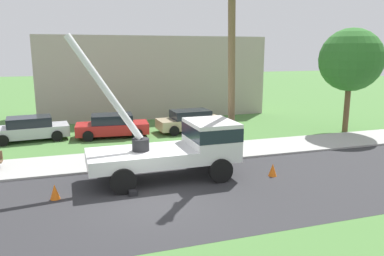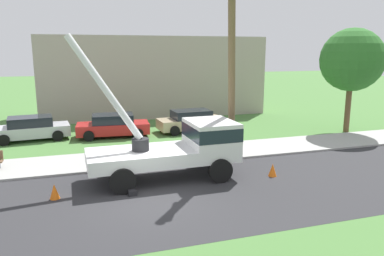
% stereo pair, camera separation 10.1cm
% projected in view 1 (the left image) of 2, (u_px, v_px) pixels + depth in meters
% --- Properties ---
extents(ground_plane, '(120.00, 120.00, 0.00)m').
position_uv_depth(ground_plane, '(114.00, 132.00, 24.75)').
color(ground_plane, '#477538').
extents(road_asphalt, '(80.00, 7.28, 0.01)m').
position_uv_depth(road_asphalt, '(151.00, 199.00, 13.58)').
color(road_asphalt, '#2B2B2D').
rests_on(road_asphalt, ground).
extents(sidewalk_strip, '(80.00, 3.14, 0.10)m').
position_uv_depth(sidewalk_strip, '(129.00, 159.00, 18.42)').
color(sidewalk_strip, '#9E9E99').
rests_on(sidewalk_strip, ground).
extents(utility_truck, '(6.80, 3.20, 5.98)m').
position_uv_depth(utility_truck, '(182.00, 144.00, 15.76)').
color(utility_truck, silver).
rests_on(utility_truck, ground).
extents(leaning_utility_pole, '(1.64, 2.81, 8.79)m').
position_uv_depth(leaning_utility_pole, '(232.00, 68.00, 16.82)').
color(leaning_utility_pole, brown).
rests_on(leaning_utility_pole, ground).
extents(traffic_cone_ahead, '(0.36, 0.36, 0.56)m').
position_uv_depth(traffic_cone_ahead, '(273.00, 170.00, 16.00)').
color(traffic_cone_ahead, orange).
rests_on(traffic_cone_ahead, ground).
extents(traffic_cone_behind, '(0.36, 0.36, 0.56)m').
position_uv_depth(traffic_cone_behind, '(55.00, 192.00, 13.52)').
color(traffic_cone_behind, orange).
rests_on(traffic_cone_behind, ground).
extents(parked_sedan_silver, '(4.56, 2.30, 1.42)m').
position_uv_depth(parked_sedan_silver, '(30.00, 129.00, 22.32)').
color(parked_sedan_silver, '#B7B7BF').
rests_on(parked_sedan_silver, ground).
extents(parked_sedan_red, '(4.53, 2.25, 1.42)m').
position_uv_depth(parked_sedan_red, '(112.00, 126.00, 23.19)').
color(parked_sedan_red, '#B21E1E').
rests_on(parked_sedan_red, ground).
extents(parked_sedan_tan, '(4.50, 2.19, 1.42)m').
position_uv_depth(parked_sedan_tan, '(190.00, 121.00, 24.80)').
color(parked_sedan_tan, tan).
rests_on(parked_sedan_tan, ground).
extents(roadside_tree_near, '(4.03, 4.03, 6.73)m').
position_uv_depth(roadside_tree_near, '(351.00, 60.00, 23.88)').
color(roadside_tree_near, brown).
rests_on(roadside_tree_near, ground).
extents(lowrise_building_backdrop, '(18.00, 6.00, 6.40)m').
position_uv_depth(lowrise_building_backdrop, '(151.00, 76.00, 31.51)').
color(lowrise_building_backdrop, '#A5998C').
rests_on(lowrise_building_backdrop, ground).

